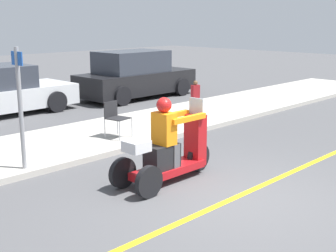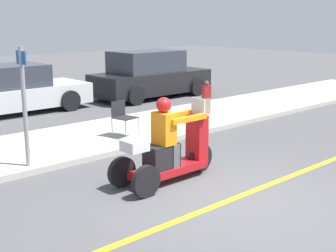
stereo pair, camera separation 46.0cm
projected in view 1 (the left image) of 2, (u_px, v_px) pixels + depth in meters
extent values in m
plane|color=#4C4C4F|center=(236.00, 197.00, 7.50)|extent=(60.00, 60.00, 0.00)
cube|color=gold|center=(228.00, 201.00, 7.34)|extent=(24.00, 0.12, 0.01)
cube|color=#B2ADA3|center=(71.00, 142.00, 10.60)|extent=(28.00, 2.80, 0.12)
cylinder|color=black|center=(198.00, 157.00, 8.74)|extent=(0.53, 0.10, 0.53)
cylinder|color=black|center=(149.00, 182.00, 7.42)|extent=(0.53, 0.10, 0.53)
cylinder|color=black|center=(123.00, 173.00, 7.85)|extent=(0.53, 0.10, 0.53)
cube|color=#AD1419|center=(168.00, 170.00, 8.18)|extent=(1.47, 0.45, 0.13)
cube|color=black|center=(162.00, 156.00, 8.02)|extent=(0.59, 0.35, 0.42)
cube|color=#AD1419|center=(195.00, 140.00, 8.59)|extent=(0.24, 0.35, 0.95)
cube|color=silver|center=(196.00, 106.00, 8.46)|extent=(0.03, 0.32, 0.30)
cube|color=silver|center=(136.00, 146.00, 7.54)|extent=(0.36, 0.35, 0.18)
cube|color=orange|center=(164.00, 128.00, 7.94)|extent=(0.26, 0.38, 0.55)
sphere|color=red|center=(164.00, 105.00, 7.85)|extent=(0.26, 0.26, 0.26)
cube|color=#515156|center=(174.00, 156.00, 8.06)|extent=(0.14, 0.14, 0.42)
cube|color=#515156|center=(164.00, 153.00, 8.22)|extent=(0.14, 0.14, 0.42)
cube|color=orange|center=(189.00, 119.00, 8.06)|extent=(0.82, 0.09, 0.09)
cube|color=orange|center=(172.00, 115.00, 8.33)|extent=(0.82, 0.09, 0.09)
cube|color=gray|center=(195.00, 106.00, 13.36)|extent=(0.23, 0.18, 0.47)
cube|color=maroon|center=(195.00, 91.00, 13.26)|extent=(0.26, 0.19, 0.37)
sphere|color=brown|center=(195.00, 83.00, 13.21)|extent=(0.13, 0.13, 0.13)
cylinder|color=#A5A8AD|center=(120.00, 131.00, 10.42)|extent=(0.02, 0.02, 0.44)
cylinder|color=#A5A8AD|center=(132.00, 128.00, 10.77)|extent=(0.02, 0.02, 0.44)
cylinder|color=#A5A8AD|center=(105.00, 129.00, 10.66)|extent=(0.02, 0.02, 0.44)
cylinder|color=#A5A8AD|center=(117.00, 125.00, 11.01)|extent=(0.02, 0.02, 0.44)
cube|color=#232326|center=(118.00, 118.00, 10.66)|extent=(0.51, 0.51, 0.02)
cube|color=#232326|center=(111.00, 109.00, 10.75)|extent=(0.44, 0.10, 0.38)
cylinder|color=black|center=(56.00, 102.00, 14.21)|extent=(0.64, 0.22, 0.64)
cylinder|color=black|center=(26.00, 95.00, 15.46)|extent=(0.64, 0.22, 0.64)
cube|color=black|center=(137.00, 82.00, 16.80)|extent=(4.44, 1.75, 0.75)
cube|color=#2D333D|center=(132.00, 62.00, 16.47)|extent=(2.44, 1.58, 0.76)
cylinder|color=black|center=(182.00, 87.00, 17.26)|extent=(0.64, 0.22, 0.64)
cylinder|color=black|center=(149.00, 82.00, 18.45)|extent=(0.64, 0.22, 0.64)
cylinder|color=black|center=(122.00, 96.00, 15.25)|extent=(0.64, 0.22, 0.64)
cylinder|color=black|center=(90.00, 90.00, 16.43)|extent=(0.64, 0.22, 0.64)
cylinder|color=gray|center=(21.00, 109.00, 8.31)|extent=(0.08, 0.08, 2.20)
cube|color=#1E51AD|center=(17.00, 58.00, 8.11)|extent=(0.02, 0.36, 0.24)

